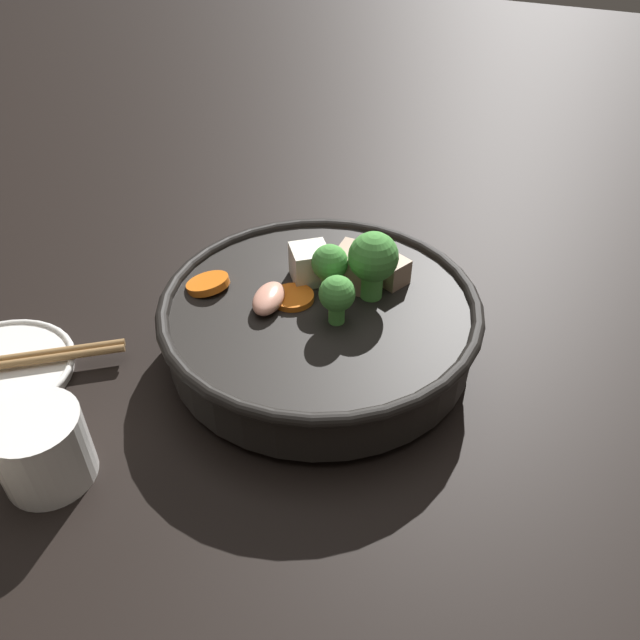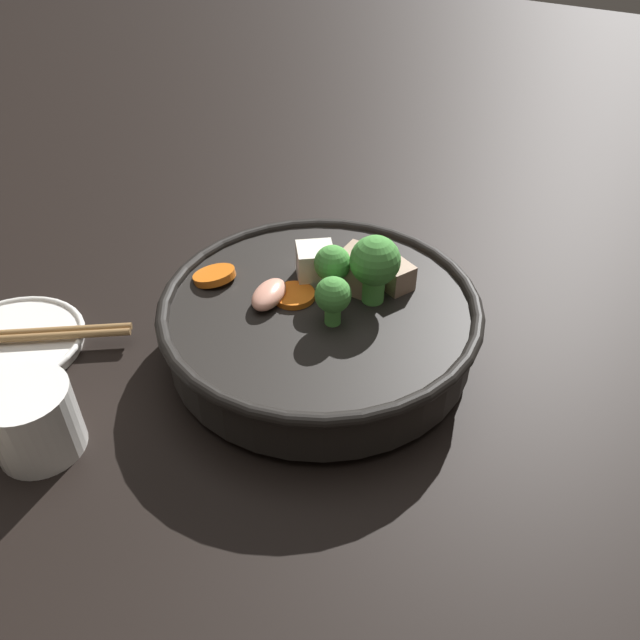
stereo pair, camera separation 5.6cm
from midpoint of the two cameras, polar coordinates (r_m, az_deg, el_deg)
The scene contains 3 objects.
ground_plane at distance 0.58m, azimuth -2.74°, elevation -3.02°, with size 3.00×3.00×0.00m, color black.
stirfry_bowl at distance 0.56m, azimuth -2.79°, elevation 0.14°, with size 0.29×0.29×0.12m.
tea_cup at distance 0.52m, azimuth -27.00°, elevation -10.52°, with size 0.07×0.07×0.06m.
Camera 1 is at (-0.39, -0.18, 0.39)m, focal length 35.00 mm.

